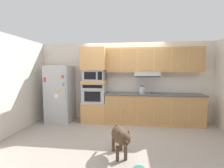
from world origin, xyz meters
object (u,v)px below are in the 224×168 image
at_px(built_in_oven, 95,93).
at_px(microwave, 94,75).
at_px(refrigerator, 60,94).
at_px(screwdriver, 152,93).
at_px(dog, 120,136).
at_px(electric_kettle, 142,90).

xyz_separation_m(built_in_oven, microwave, (0.00, -0.00, 0.56)).
relative_size(refrigerator, microwave, 2.73).
relative_size(refrigerator, screwdriver, 11.15).
relative_size(microwave, screwdriver, 4.08).
height_order(screwdriver, dog, screwdriver).
bearing_deg(refrigerator, built_in_oven, 3.50).
distance_m(refrigerator, dog, 2.88).
relative_size(refrigerator, electric_kettle, 7.33).
xyz_separation_m(microwave, screwdriver, (1.77, 0.07, -0.53)).
xyz_separation_m(built_in_oven, electric_kettle, (1.47, -0.05, 0.13)).
bearing_deg(microwave, electric_kettle, -1.84).
distance_m(built_in_oven, microwave, 0.56).
height_order(microwave, electric_kettle, microwave).
height_order(built_in_oven, dog, built_in_oven).
relative_size(microwave, dog, 0.70).
height_order(microwave, screwdriver, microwave).
bearing_deg(dog, electric_kettle, 147.73).
bearing_deg(microwave, dog, -64.93).
distance_m(microwave, screwdriver, 1.85).
bearing_deg(screwdriver, built_in_oven, -177.65).
relative_size(refrigerator, dog, 1.90).
height_order(refrigerator, electric_kettle, refrigerator).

